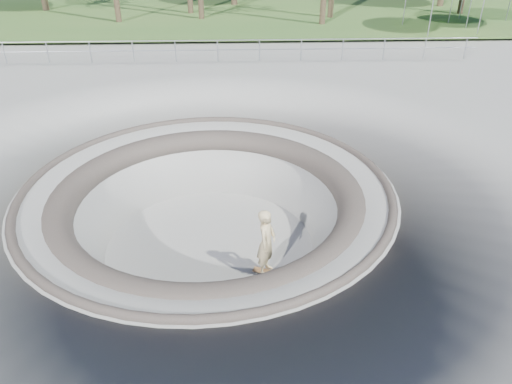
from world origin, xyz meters
TOP-DOWN VIEW (x-y plane):
  - ground at (0.00, 0.00)m, footprint 180.00×180.00m
  - skate_bowl at (0.00, 0.00)m, footprint 14.00×14.00m
  - distant_hills at (3.78, 57.17)m, footprint 103.20×45.00m
  - safety_railing at (0.00, 12.00)m, footprint 25.00×0.06m
  - skateboard at (1.57, -1.41)m, footprint 0.76×0.46m
  - skater at (1.57, -1.41)m, footprint 0.68×0.82m

SIDE VIEW (x-z plane):
  - distant_hills at x=3.78m, z-range -21.32..7.28m
  - skateboard at x=1.57m, z-range -1.88..-1.80m
  - skate_bowl at x=0.00m, z-range -3.88..0.22m
  - skater at x=1.57m, z-range -1.82..0.09m
  - ground at x=0.00m, z-range 0.00..0.00m
  - safety_railing at x=0.00m, z-range 0.18..1.20m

